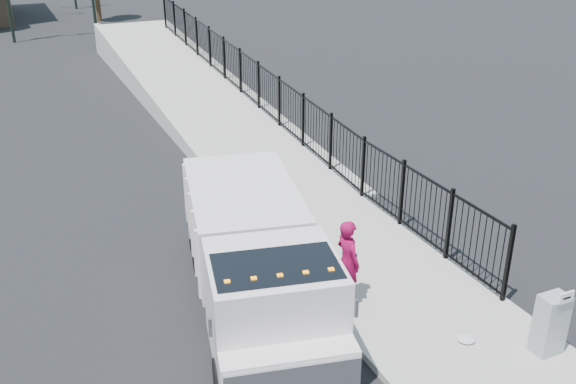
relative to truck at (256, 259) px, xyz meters
name	(u,v)px	position (x,y,z in m)	size (l,w,h in m)	color
ground	(315,296)	(1.47, 0.18, -1.41)	(120.00, 120.00, 0.00)	black
sidewalk	(441,321)	(3.39, -1.82, -1.35)	(3.55, 12.00, 0.12)	#9E998E
curb	(361,344)	(1.47, -1.82, -1.33)	(0.30, 12.00, 0.16)	#ADAAA3
ramp	(195,101)	(3.59, 16.18, -1.41)	(3.95, 24.00, 1.70)	#9E998E
iron_fence	(259,101)	(5.02, 12.18, -0.51)	(0.10, 28.00, 1.80)	black
truck	(256,259)	(0.00, 0.00, 0.00)	(3.80, 7.63, 2.50)	black
worker	(348,261)	(1.93, -0.38, -0.33)	(0.70, 0.46, 1.92)	maroon
utility_cabinet	(550,324)	(4.57, -3.52, -0.66)	(0.55, 0.40, 1.25)	gray
arrow_sign	(566,298)	(4.57, -3.74, 0.07)	(0.35, 0.04, 0.22)	white
debris	(466,339)	(3.39, -2.63, -1.24)	(0.36, 0.36, 0.09)	silver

